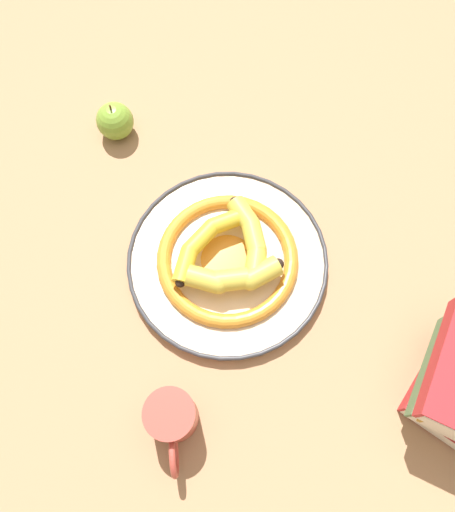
% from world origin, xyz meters
% --- Properties ---
extents(ground_plane, '(2.80, 2.80, 0.00)m').
position_xyz_m(ground_plane, '(0.00, 0.00, 0.00)').
color(ground_plane, '#A87A56').
extents(decorative_bowl, '(0.38, 0.38, 0.04)m').
position_xyz_m(decorative_bowl, '(-0.04, 0.04, 0.02)').
color(decorative_bowl, beige).
rests_on(decorative_bowl, ground_plane).
extents(banana_a, '(0.21, 0.07, 0.03)m').
position_xyz_m(banana_a, '(-0.04, 0.09, 0.05)').
color(banana_a, gold).
rests_on(banana_a, decorative_bowl).
extents(banana_b, '(0.15, 0.16, 0.04)m').
position_xyz_m(banana_b, '(-0.07, 0.00, 0.06)').
color(banana_b, gold).
rests_on(banana_b, decorative_bowl).
extents(banana_c, '(0.14, 0.15, 0.04)m').
position_xyz_m(banana_c, '(0.01, 0.02, 0.06)').
color(banana_c, gold).
rests_on(banana_c, decorative_bowl).
extents(coffee_mug, '(0.12, 0.11, 0.10)m').
position_xyz_m(coffee_mug, '(-0.32, -0.07, 0.05)').
color(coffee_mug, '#B24238').
rests_on(coffee_mug, ground_plane).
extents(apple, '(0.08, 0.08, 0.09)m').
position_xyz_m(apple, '(0.06, 0.41, 0.04)').
color(apple, olive).
rests_on(apple, ground_plane).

